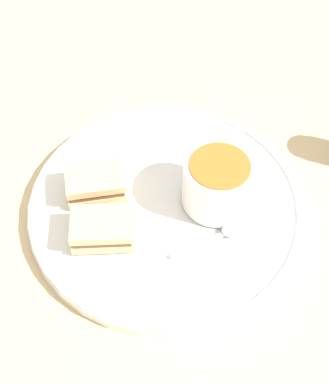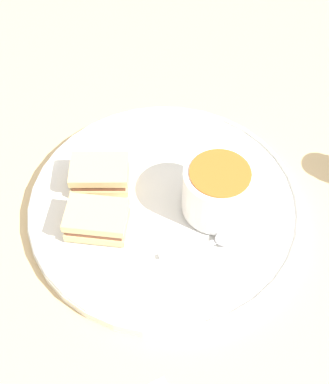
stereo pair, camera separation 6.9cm
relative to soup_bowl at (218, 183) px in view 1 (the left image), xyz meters
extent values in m
plane|color=#D1B27F|center=(0.04, 0.06, -0.06)|extent=(2.40, 2.40, 0.00)
cylinder|color=white|center=(0.04, 0.06, -0.05)|extent=(0.36, 0.36, 0.02)
torus|color=white|center=(0.04, 0.06, -0.04)|extent=(0.36, 0.36, 0.01)
cylinder|color=white|center=(0.00, 0.00, -0.03)|extent=(0.05, 0.05, 0.01)
cylinder|color=white|center=(0.00, 0.00, 0.00)|extent=(0.09, 0.09, 0.07)
cylinder|color=orange|center=(0.00, 0.00, 0.03)|extent=(0.08, 0.08, 0.01)
cube|color=silver|center=(-0.04, 0.06, -0.03)|extent=(0.02, 0.08, 0.00)
ellipsoid|color=silver|center=(-0.05, 0.01, -0.03)|extent=(0.03, 0.04, 0.01)
cube|color=#DBBC7F|center=(0.10, 0.12, -0.03)|extent=(0.08, 0.09, 0.01)
cube|color=brown|center=(0.10, 0.12, -0.02)|extent=(0.07, 0.09, 0.01)
cube|color=#DBBC7F|center=(0.10, 0.12, -0.01)|extent=(0.08, 0.09, 0.01)
cube|color=#DBBC7F|center=(0.04, 0.15, -0.03)|extent=(0.09, 0.09, 0.01)
cube|color=brown|center=(0.04, 0.15, -0.02)|extent=(0.08, 0.09, 0.01)
cube|color=#DBBC7F|center=(0.04, 0.15, -0.01)|extent=(0.09, 0.09, 0.01)
camera|label=1|loc=(-0.30, 0.30, 0.54)|focal=50.00mm
camera|label=2|loc=(-0.34, 0.24, 0.54)|focal=50.00mm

